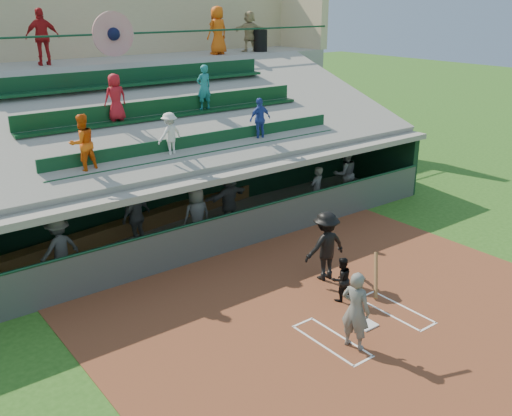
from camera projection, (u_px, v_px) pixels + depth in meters
ground at (365, 326)px, 12.47m from camera, size 100.00×100.00×0.00m
dirt_slab at (348, 316)px, 12.84m from camera, size 11.00×9.00×0.02m
home_plate at (365, 324)px, 12.46m from camera, size 0.43×0.43×0.03m
batters_box_chalk at (365, 325)px, 12.46m from camera, size 2.65×1.85×0.01m
dugout_floor at (200, 231)px, 17.50m from camera, size 16.00×3.50×0.04m
concourse_slab at (104, 122)px, 21.74m from camera, size 20.00×3.00×4.60m
grandstand at (139, 138)px, 19.53m from camera, size 20.40×10.40×7.80m
batter_at_plate at (356, 310)px, 11.41m from camera, size 0.91×0.77×1.95m
catcher at (341, 279)px, 13.32m from camera, size 0.60×0.50×1.09m
home_umpire at (325, 246)px, 14.26m from camera, size 1.22×0.78×1.79m
dugout_bench at (179, 211)px, 18.50m from camera, size 15.05×2.75×0.45m
dugout_player_a at (59, 248)px, 14.24m from camera, size 1.18×0.84×1.65m
dugout_player_b at (136, 216)px, 16.12m from camera, size 1.15×0.79×1.81m
dugout_player_c at (197, 215)px, 16.36m from camera, size 0.85×0.58×1.68m
dugout_player_d at (229, 198)px, 17.70m from camera, size 1.68×0.73×1.75m
dugout_player_e at (317, 190)px, 18.73m from camera, size 0.64×0.48×1.58m
dugout_player_f at (345, 174)px, 19.98m from camera, size 1.06×0.93×1.85m
trash_bin at (260, 41)px, 24.40m from camera, size 0.60×0.60×0.90m
concourse_staff_a at (42, 37)px, 19.11m from camera, size 1.14×0.60×1.87m
concourse_staff_b at (218, 30)px, 22.95m from camera, size 0.97×0.69×1.88m
concourse_staff_c at (249, 31)px, 24.22m from camera, size 1.63×0.91×1.67m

